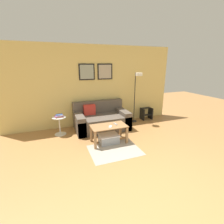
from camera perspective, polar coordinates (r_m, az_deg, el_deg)
ground_plane at (r=2.71m, az=18.16°, el=-31.21°), size 16.00×16.00×0.00m
wall_back at (r=5.35m, az=-6.69°, el=9.05°), size 5.60×0.09×2.55m
area_rug at (r=3.97m, az=0.96°, el=-13.23°), size 1.18×0.90×0.01m
couch at (r=5.13m, az=-3.85°, el=-2.69°), size 1.64×0.98×0.83m
coffee_table at (r=4.17m, az=-1.16°, el=-6.09°), size 0.91×0.49×0.47m
storage_bin at (r=4.26m, az=-1.18°, el=-9.32°), size 0.50×0.38×0.23m
floor_lamp at (r=5.43m, az=8.90°, el=9.07°), size 0.22×0.45×1.70m
side_table at (r=4.89m, az=-17.97°, el=-4.05°), size 0.38×0.38×0.53m
book_stack at (r=4.80m, az=-18.09°, el=-1.30°), size 0.24×0.18×0.08m
remote_control at (r=4.22m, az=1.24°, el=-4.21°), size 0.06×0.15×0.02m
cell_phone at (r=4.07m, az=-0.58°, el=-5.12°), size 0.13×0.15×0.01m
step_stool at (r=6.11m, az=11.98°, el=-0.40°), size 0.39×0.30×0.42m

